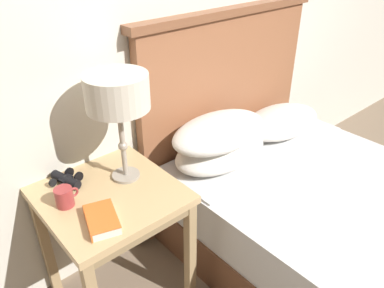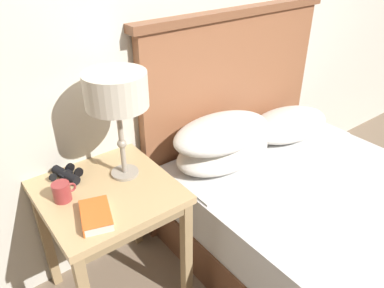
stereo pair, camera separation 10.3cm
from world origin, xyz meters
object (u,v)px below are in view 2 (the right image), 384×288
object	(u,v)px
book_on_nightstand	(95,215)
coffee_mug	(62,192)
bed	(345,235)
binoculars_pair	(66,175)
nightstand	(109,205)
table_lamp	(116,93)

from	to	relation	value
book_on_nightstand	coffee_mug	world-z (taller)	coffee_mug
bed	binoculars_pair	world-z (taller)	bed
book_on_nightstand	binoculars_pair	bearing A→B (deg)	88.12
bed	nightstand	bearing A→B (deg)	146.62
nightstand	table_lamp	distance (m)	0.52
bed	coffee_mug	world-z (taller)	bed
nightstand	table_lamp	size ratio (longest dim) A/B	1.33
bed	coffee_mug	xyz separation A→B (m)	(-1.16, 0.69, 0.40)
binoculars_pair	book_on_nightstand	bearing A→B (deg)	-91.88
nightstand	table_lamp	world-z (taller)	table_lamp
binoculars_pair	coffee_mug	world-z (taller)	coffee_mug
nightstand	bed	size ratio (longest dim) A/B	0.32
bed	table_lamp	xyz separation A→B (m)	(-0.86, 0.70, 0.77)
book_on_nightstand	coffee_mug	xyz separation A→B (m)	(-0.06, 0.20, 0.02)
nightstand	book_on_nightstand	bearing A→B (deg)	-128.40
table_lamp	book_on_nightstand	bearing A→B (deg)	-139.55
nightstand	book_on_nightstand	distance (m)	0.23
bed	table_lamp	size ratio (longest dim) A/B	4.10
nightstand	table_lamp	bearing A→B (deg)	23.93
table_lamp	coffee_mug	size ratio (longest dim) A/B	4.90
nightstand	binoculars_pair	xyz separation A→B (m)	(-0.11, 0.19, 0.11)
bed	table_lamp	distance (m)	1.35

